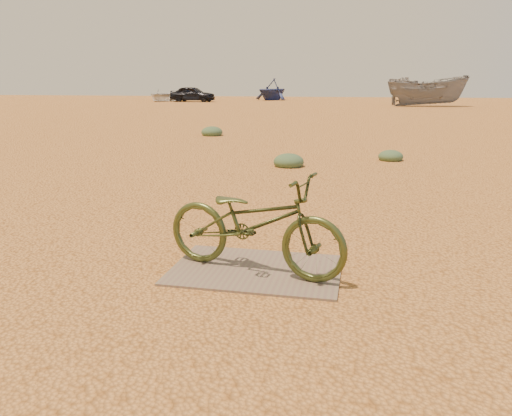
% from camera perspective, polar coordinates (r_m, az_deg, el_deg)
% --- Properties ---
extents(ground, '(120.00, 120.00, 0.00)m').
position_cam_1_polar(ground, '(5.32, 0.01, -5.40)').
color(ground, '#CC8A43').
rests_on(ground, ground).
extents(plywood_board, '(1.63, 1.12, 0.02)m').
position_cam_1_polar(plywood_board, '(4.89, 0.00, -7.06)').
color(plywood_board, brown).
rests_on(plywood_board, ground).
extents(bicycle, '(1.92, 1.04, 0.96)m').
position_cam_1_polar(bicycle, '(4.68, -0.23, -1.70)').
color(bicycle, '#3A451E').
rests_on(bicycle, plywood_board).
extents(car, '(4.26, 1.86, 1.43)m').
position_cam_1_polar(car, '(48.61, -7.25, 12.80)').
color(car, black).
rests_on(car, ground).
extents(boat_near_left, '(4.06, 5.56, 1.12)m').
position_cam_1_polar(boat_near_left, '(51.00, -10.33, 12.58)').
color(boat_near_left, silver).
rests_on(boat_near_left, ground).
extents(boat_far_left, '(5.14, 5.38, 2.20)m').
position_cam_1_polar(boat_far_left, '(52.61, 1.87, 13.42)').
color(boat_far_left, navy).
rests_on(boat_far_left, ground).
extents(boat_mid_right, '(6.07, 2.62, 2.30)m').
position_cam_1_polar(boat_mid_right, '(40.95, 18.97, 12.54)').
color(boat_mid_right, slate).
rests_on(boat_mid_right, ground).
extents(kale_a, '(0.66, 0.66, 0.37)m').
position_cam_1_polar(kale_a, '(10.95, 3.75, 4.78)').
color(kale_a, '#495F3F').
rests_on(kale_a, ground).
extents(kale_b, '(0.57, 0.57, 0.31)m').
position_cam_1_polar(kale_b, '(12.20, 15.11, 5.29)').
color(kale_b, '#495F3F').
rests_on(kale_b, ground).
extents(kale_c, '(0.73, 0.73, 0.40)m').
position_cam_1_polar(kale_c, '(17.46, -5.05, 8.26)').
color(kale_c, '#495F3F').
rests_on(kale_c, ground).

